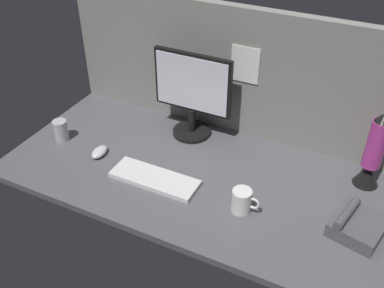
{
  "coord_description": "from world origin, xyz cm",
  "views": [
    {
      "loc": [
        53.5,
        -131.25,
        118.86
      ],
      "look_at": [
        -9.38,
        0.0,
        14.0
      ],
      "focal_mm": 41.45,
      "sensor_mm": 36.0,
      "label": 1
    }
  ],
  "objects_px": {
    "keyboard": "(155,179)",
    "mug_steel": "(61,130)",
    "desk_phone": "(357,225)",
    "mug_ceramic_white": "(242,201)",
    "monitor": "(192,92)",
    "lava_lamp": "(373,156)",
    "mouse": "(99,152)"
  },
  "relations": [
    {
      "from": "keyboard",
      "to": "mug_steel",
      "type": "relative_size",
      "value": 3.72
    },
    {
      "from": "mug_steel",
      "to": "desk_phone",
      "type": "bearing_deg",
      "value": 0.52
    },
    {
      "from": "mug_ceramic_white",
      "to": "mug_steel",
      "type": "distance_m",
      "value": 0.92
    },
    {
      "from": "monitor",
      "to": "mug_steel",
      "type": "height_order",
      "value": "monitor"
    },
    {
      "from": "mug_ceramic_white",
      "to": "lava_lamp",
      "type": "relative_size",
      "value": 0.32
    },
    {
      "from": "lava_lamp",
      "to": "desk_phone",
      "type": "distance_m",
      "value": 0.31
    },
    {
      "from": "lava_lamp",
      "to": "mug_ceramic_white",
      "type": "bearing_deg",
      "value": -137.02
    },
    {
      "from": "mouse",
      "to": "mug_ceramic_white",
      "type": "bearing_deg",
      "value": -8.79
    },
    {
      "from": "monitor",
      "to": "keyboard",
      "type": "distance_m",
      "value": 0.44
    },
    {
      "from": "mug_ceramic_white",
      "to": "mug_steel",
      "type": "height_order",
      "value": "mug_steel"
    },
    {
      "from": "monitor",
      "to": "mug_ceramic_white",
      "type": "bearing_deg",
      "value": -44.15
    },
    {
      "from": "keyboard",
      "to": "mouse",
      "type": "xyz_separation_m",
      "value": [
        -0.31,
        0.04,
        0.01
      ]
    },
    {
      "from": "desk_phone",
      "to": "mug_ceramic_white",
      "type": "bearing_deg",
      "value": -168.68
    },
    {
      "from": "lava_lamp",
      "to": "desk_phone",
      "type": "relative_size",
      "value": 1.51
    },
    {
      "from": "keyboard",
      "to": "monitor",
      "type": "bearing_deg",
      "value": 92.46
    },
    {
      "from": "monitor",
      "to": "lava_lamp",
      "type": "relative_size",
      "value": 1.2
    },
    {
      "from": "keyboard",
      "to": "mug_steel",
      "type": "xyz_separation_m",
      "value": [
        -0.53,
        0.07,
        0.04
      ]
    },
    {
      "from": "monitor",
      "to": "desk_phone",
      "type": "distance_m",
      "value": 0.88
    },
    {
      "from": "mouse",
      "to": "desk_phone",
      "type": "relative_size",
      "value": 0.43
    },
    {
      "from": "mug_ceramic_white",
      "to": "desk_phone",
      "type": "relative_size",
      "value": 0.49
    },
    {
      "from": "mug_steel",
      "to": "lava_lamp",
      "type": "bearing_deg",
      "value": 12.87
    },
    {
      "from": "mug_steel",
      "to": "mouse",
      "type": "bearing_deg",
      "value": -5.75
    },
    {
      "from": "monitor",
      "to": "mug_steel",
      "type": "relative_size",
      "value": 4.05
    },
    {
      "from": "keyboard",
      "to": "mug_ceramic_white",
      "type": "distance_m",
      "value": 0.38
    },
    {
      "from": "monitor",
      "to": "keyboard",
      "type": "bearing_deg",
      "value": -87.61
    },
    {
      "from": "mouse",
      "to": "mug_steel",
      "type": "height_order",
      "value": "mug_steel"
    },
    {
      "from": "monitor",
      "to": "mouse",
      "type": "distance_m",
      "value": 0.49
    },
    {
      "from": "mug_ceramic_white",
      "to": "lava_lamp",
      "type": "bearing_deg",
      "value": 42.98
    },
    {
      "from": "mug_steel",
      "to": "desk_phone",
      "type": "height_order",
      "value": "mug_steel"
    },
    {
      "from": "mug_ceramic_white",
      "to": "keyboard",
      "type": "bearing_deg",
      "value": 179.49
    },
    {
      "from": "desk_phone",
      "to": "keyboard",
      "type": "bearing_deg",
      "value": -174.34
    },
    {
      "from": "mug_ceramic_white",
      "to": "monitor",
      "type": "bearing_deg",
      "value": 135.85
    }
  ]
}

